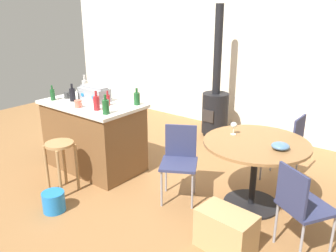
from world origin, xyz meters
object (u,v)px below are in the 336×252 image
at_px(bottle_1, 96,103).
at_px(bottle_2, 137,98).
at_px(folding_chair_near, 180,157).
at_px(bottle_3, 53,94).
at_px(serving_bowl, 280,146).
at_px(cup_2, 80,93).
at_px(folding_chair_left, 287,143).
at_px(cup_0, 67,95).
at_px(cup_1, 78,104).
at_px(kitchen_island, 94,135).
at_px(wood_stove, 215,105).
at_px(bottle_4, 106,107).
at_px(wine_glass, 234,125).
at_px(wooden_stool, 61,156).
at_px(bottle_5, 85,87).
at_px(dining_table, 255,157).
at_px(bottle_0, 108,100).
at_px(plastic_bucket, 54,202).
at_px(folding_chair_far, 301,204).
at_px(bottle_6, 72,94).
at_px(cardboard_box, 226,231).
at_px(toolbox, 94,94).

relative_size(bottle_1, bottle_2, 1.09).
bearing_deg(folding_chair_near, bottle_3, -170.82).
relative_size(bottle_1, serving_bowl, 1.32).
bearing_deg(cup_2, folding_chair_left, 23.49).
xyz_separation_m(cup_0, cup_1, (0.48, -0.19, 0.00)).
bearing_deg(bottle_3, kitchen_island, 24.95).
bearing_deg(wood_stove, bottle_4, -92.89).
relative_size(folding_chair_near, cup_2, 7.16).
bearing_deg(wine_glass, wooden_stool, -144.77).
height_order(wood_stove, bottle_5, wood_stove).
relative_size(dining_table, bottle_4, 4.80).
relative_size(bottle_0, serving_bowl, 1.05).
height_order(bottle_4, plastic_bucket, bottle_4).
distance_m(dining_table, bottle_2, 1.65).
height_order(wooden_stool, folding_chair_far, folding_chair_far).
xyz_separation_m(bottle_3, plastic_bucket, (1.00, -0.78, -0.89)).
bearing_deg(folding_chair_far, plastic_bucket, -157.42).
xyz_separation_m(folding_chair_left, cup_0, (-2.64, -1.27, 0.45)).
bearing_deg(folding_chair_far, dining_table, 143.79).
height_order(kitchen_island, dining_table, kitchen_island).
bearing_deg(plastic_bucket, folding_chair_left, 52.53).
distance_m(bottle_1, bottle_5, 0.86).
bearing_deg(folding_chair_left, cup_1, -145.88).
bearing_deg(wine_glass, folding_chair_far, -28.94).
height_order(folding_chair_left, cup_0, cup_0).
height_order(dining_table, folding_chair_far, folding_chair_far).
height_order(bottle_6, wine_glass, bottle_6).
height_order(wine_glass, serving_bowl, wine_glass).
height_order(bottle_1, cardboard_box, bottle_1).
height_order(bottle_3, bottle_6, bottle_6).
bearing_deg(dining_table, cup_0, -169.48).
height_order(bottle_0, bottle_1, bottle_1).
bearing_deg(serving_bowl, wood_stove, 135.81).
bearing_deg(toolbox, folding_chair_far, -3.03).
height_order(toolbox, bottle_4, bottle_4).
bearing_deg(plastic_bucket, toolbox, 115.61).
bearing_deg(folding_chair_left, folding_chair_near, -125.64).
bearing_deg(cup_1, wooden_stool, -70.39).
distance_m(toolbox, cardboard_box, 2.51).
bearing_deg(plastic_bucket, cup_1, 119.95).
bearing_deg(serving_bowl, bottle_5, -177.38).
xyz_separation_m(cup_0, plastic_bucket, (0.93, -0.96, -0.85)).
height_order(bottle_2, cup_2, bottle_2).
bearing_deg(folding_chair_left, plastic_bucket, -127.47).
xyz_separation_m(kitchen_island, cup_1, (0.05, -0.25, 0.50)).
height_order(bottle_0, bottle_3, bottle_3).
height_order(folding_chair_near, bottle_3, bottle_3).
bearing_deg(cup_2, bottle_0, -5.32).
distance_m(bottle_2, cup_2, 0.92).
height_order(wooden_stool, bottle_5, bottle_5).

